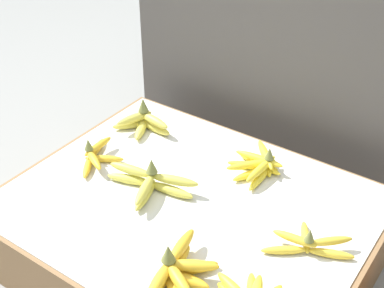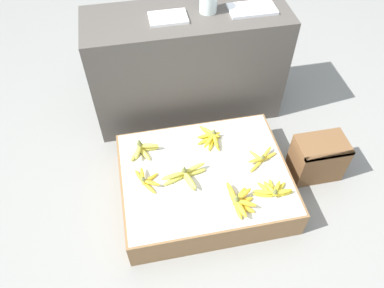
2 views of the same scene
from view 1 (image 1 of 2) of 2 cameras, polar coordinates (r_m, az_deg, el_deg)
ground_plane at (r=1.70m, az=-0.33°, el=-11.80°), size 10.00×10.00×0.00m
display_platform at (r=1.63m, az=-0.35°, el=-9.14°), size 1.03×0.82×0.22m
back_vendor_table at (r=2.04m, az=13.75°, el=9.52°), size 1.33×0.47×0.81m
banana_bunch_front_midright at (r=1.32m, az=-1.59°, el=-13.41°), size 0.15×0.25×0.11m
banana_bunch_middle_left at (r=1.73m, az=-10.26°, el=-1.15°), size 0.15×0.20×0.08m
banana_bunch_middle_midleft at (r=1.58m, az=-4.54°, el=-4.11°), size 0.29×0.19×0.10m
banana_bunch_middle_right at (r=1.43m, az=12.37°, el=-10.31°), size 0.22×0.18×0.08m
banana_bunch_back_left at (r=1.86m, az=-5.23°, el=2.35°), size 0.20×0.14×0.11m
banana_bunch_back_midright at (r=1.67m, az=7.20°, el=-2.21°), size 0.17×0.23×0.09m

